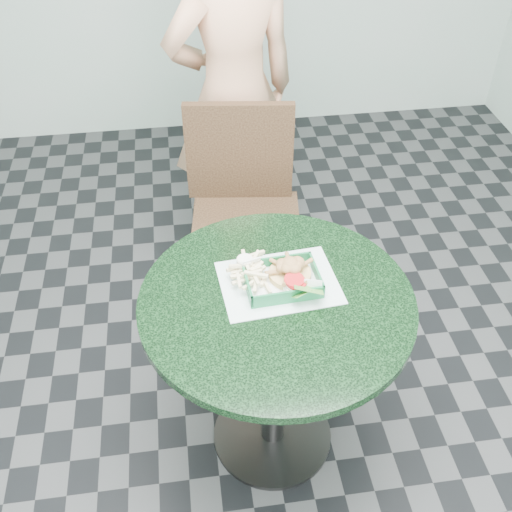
{
  "coord_description": "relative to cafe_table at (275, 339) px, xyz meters",
  "views": [
    {
      "loc": [
        -0.24,
        -1.27,
        2.09
      ],
      "look_at": [
        -0.05,
        0.1,
        0.86
      ],
      "focal_mm": 42.0,
      "sensor_mm": 36.0,
      "label": 1
    }
  ],
  "objects": [
    {
      "name": "dining_chair",
      "position": [
        0.0,
        0.85,
        -0.05
      ],
      "size": [
        0.47,
        0.47,
        0.93
      ],
      "rotation": [
        0.0,
        0.0,
        -0.13
      ],
      "color": "black",
      "rests_on": "floor"
    },
    {
      "name": "placemat",
      "position": [
        0.02,
        0.06,
        0.17
      ],
      "size": [
        0.39,
        0.3,
        0.0
      ],
      "primitive_type": "cube",
      "rotation": [
        0.0,
        0.0,
        0.09
      ],
      "color": "silver",
      "rests_on": "cafe_table"
    },
    {
      "name": "crab_sandwich",
      "position": [
        0.05,
        0.07,
        0.22
      ],
      "size": [
        0.13,
        0.13,
        0.08
      ],
      "rotation": [
        0.0,
        0.0,
        -0.03
      ],
      "color": "tan",
      "rests_on": "food_basket"
    },
    {
      "name": "floor",
      "position": [
        0.0,
        0.0,
        -0.58
      ],
      "size": [
        4.0,
        5.0,
        0.02
      ],
      "primitive_type": "cube",
      "color": "#303335",
      "rests_on": "ground"
    },
    {
      "name": "garnish_cup",
      "position": [
        0.06,
        0.0,
        0.21
      ],
      "size": [
        0.11,
        0.11,
        0.04
      ],
      "rotation": [
        0.0,
        0.0,
        -0.24
      ],
      "color": "white",
      "rests_on": "food_basket"
    },
    {
      "name": "cafe_table",
      "position": [
        0.0,
        0.0,
        0.0
      ],
      "size": [
        0.86,
        0.86,
        0.75
      ],
      "color": "#2F2F2F",
      "rests_on": "floor"
    },
    {
      "name": "food_basket",
      "position": [
        0.02,
        0.05,
        0.19
      ],
      "size": [
        0.23,
        0.17,
        0.05
      ],
      "rotation": [
        0.0,
        0.0,
        0.07
      ],
      "color": "#156938",
      "rests_on": "placemat"
    },
    {
      "name": "sauce_ramekin",
      "position": [
        -0.08,
        0.13,
        0.22
      ],
      "size": [
        0.05,
        0.05,
        0.03
      ],
      "rotation": [
        0.0,
        0.0,
        0.36
      ],
      "color": "beige",
      "rests_on": "food_basket"
    },
    {
      "name": "fries_pile",
      "position": [
        -0.06,
        0.1,
        0.21
      ],
      "size": [
        0.14,
        0.15,
        0.05
      ],
      "primitive_type": null,
      "rotation": [
        0.0,
        0.0,
        -0.18
      ],
      "color": "beige",
      "rests_on": "food_basket"
    },
    {
      "name": "diner_person",
      "position": [
        0.01,
        1.2,
        0.38
      ],
      "size": [
        0.8,
        0.63,
        1.92
      ],
      "primitive_type": "imported",
      "rotation": [
        0.0,
        0.0,
        3.4
      ],
      "color": "tan",
      "rests_on": "floor"
    }
  ]
}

